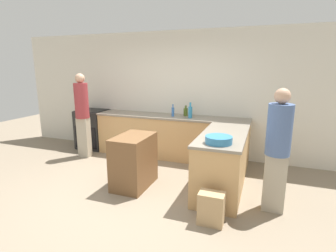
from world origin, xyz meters
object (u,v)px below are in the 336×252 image
object	(u,v)px
water_bottle_blue	(173,112)
dish_soap_bottle	(190,112)
mixing_bowl	(219,140)
person_at_peninsula	(278,147)
range_oven	(93,129)
olive_oil_bottle	(186,112)
paper_bag	(211,208)
person_by_range	(82,112)
island_table	(134,161)

from	to	relation	value
water_bottle_blue	dish_soap_bottle	xyz separation A→B (m)	(0.39, -0.05, 0.03)
mixing_bowl	person_at_peninsula	world-z (taller)	person_at_peninsula
mixing_bowl	water_bottle_blue	world-z (taller)	water_bottle_blue
range_oven	mixing_bowl	xyz separation A→B (m)	(3.33, -1.72, 0.51)
olive_oil_bottle	person_at_peninsula	world-z (taller)	person_at_peninsula
range_oven	olive_oil_bottle	bearing A→B (deg)	2.73
range_oven	olive_oil_bottle	world-z (taller)	olive_oil_bottle
paper_bag	olive_oil_bottle	bearing A→B (deg)	114.19
mixing_bowl	olive_oil_bottle	xyz separation A→B (m)	(-1.02, 1.83, 0.04)
water_bottle_blue	paper_bag	distance (m)	2.64
dish_soap_bottle	person_by_range	xyz separation A→B (m)	(-2.24, -0.55, -0.05)
olive_oil_bottle	water_bottle_blue	world-z (taller)	water_bottle_blue
water_bottle_blue	person_by_range	size ratio (longest dim) A/B	0.14
olive_oil_bottle	person_by_range	distance (m)	2.21
mixing_bowl	person_at_peninsula	size ratio (longest dim) A/B	0.22
mixing_bowl	person_by_range	distance (m)	3.29
olive_oil_bottle	water_bottle_blue	distance (m)	0.28
mixing_bowl	olive_oil_bottle	bearing A→B (deg)	119.03
dish_soap_bottle	person_at_peninsula	distance (m)	2.21
mixing_bowl	dish_soap_bottle	world-z (taller)	dish_soap_bottle
person_by_range	island_table	bearing A→B (deg)	-28.50
range_oven	mixing_bowl	distance (m)	3.79
dish_soap_bottle	person_by_range	size ratio (longest dim) A/B	0.18
water_bottle_blue	person_by_range	xyz separation A→B (m)	(-1.85, -0.60, -0.02)
mixing_bowl	olive_oil_bottle	distance (m)	2.10
person_by_range	person_at_peninsula	world-z (taller)	person_by_range
island_table	water_bottle_blue	bearing A→B (deg)	84.74
person_at_peninsula	person_by_range	bearing A→B (deg)	166.13
range_oven	paper_bag	world-z (taller)	range_oven
dish_soap_bottle	paper_bag	distance (m)	2.44
dish_soap_bottle	person_by_range	distance (m)	2.31
range_oven	mixing_bowl	bearing A→B (deg)	-27.37
island_table	person_at_peninsula	xyz separation A→B (m)	(2.14, -0.02, 0.49)
range_oven	paper_bag	distance (m)	4.02
range_oven	island_table	world-z (taller)	range_oven
island_table	range_oven	bearing A→B (deg)	141.04
paper_bag	dish_soap_bottle	bearing A→B (deg)	112.68
range_oven	person_by_range	world-z (taller)	person_by_range
person_by_range	paper_bag	world-z (taller)	person_by_range
range_oven	island_table	xyz separation A→B (m)	(1.94, -1.57, -0.04)
water_bottle_blue	dish_soap_bottle	distance (m)	0.39
range_oven	person_by_range	size ratio (longest dim) A/B	0.52
olive_oil_bottle	paper_bag	xyz separation A→B (m)	(1.04, -2.32, -0.80)
person_by_range	paper_bag	distance (m)	3.58
island_table	olive_oil_bottle	xyz separation A→B (m)	(0.37, 1.68, 0.58)
island_table	olive_oil_bottle	world-z (taller)	olive_oil_bottle
dish_soap_bottle	person_at_peninsula	size ratio (longest dim) A/B	0.19
dish_soap_bottle	range_oven	bearing A→B (deg)	177.90
water_bottle_blue	mixing_bowl	bearing A→B (deg)	-53.30
olive_oil_bottle	person_at_peninsula	distance (m)	2.46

